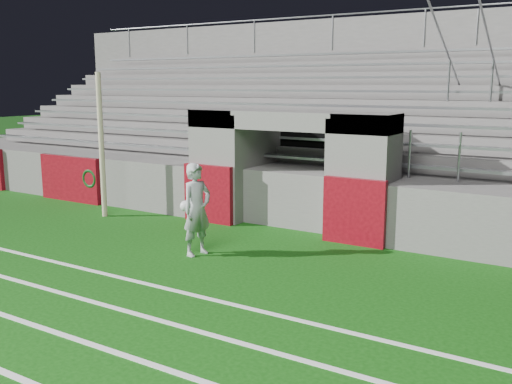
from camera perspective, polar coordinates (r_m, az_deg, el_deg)
The scene contains 5 objects.
ground at distance 10.11m, azimuth -6.37°, elevation -7.66°, with size 90.00×90.00×0.00m, color #0E430B.
field_post at distance 14.17m, azimuth -15.20°, elevation 4.49°, with size 0.13×0.13×3.46m, color #C4B692.
stadium_structure at distance 16.69m, azimuth 10.60°, elevation 4.76°, with size 26.00×8.48×5.42m.
goalkeeper_with_ball at distance 10.70m, azimuth -5.95°, elevation -1.75°, with size 0.54×0.71×1.75m.
hose_coil at distance 15.83m, azimuth -16.23°, elevation 1.38°, with size 0.52×0.15×0.56m.
Camera 1 is at (5.94, -7.54, 3.18)m, focal length 40.00 mm.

